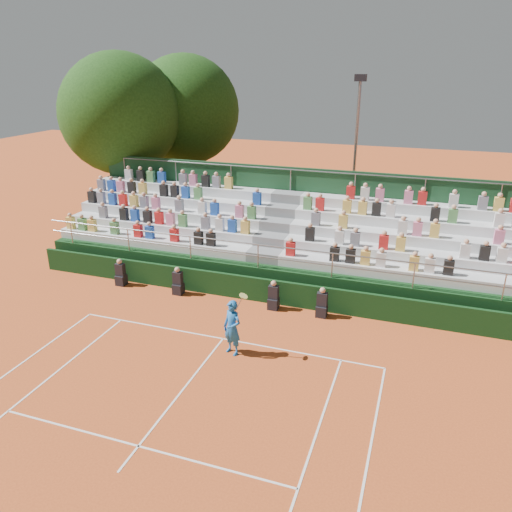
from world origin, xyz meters
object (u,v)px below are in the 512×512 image
(tennis_player, at_px, (232,328))
(tree_east, at_px, (186,110))
(floodlight_mast, at_px, (356,145))
(tree_west, at_px, (120,114))

(tennis_player, distance_m, tree_east, 18.41)
(tennis_player, relative_size, floodlight_mast, 0.26)
(tree_east, xyz_separation_m, floodlight_mast, (10.61, -1.44, -1.34))
(tree_west, relative_size, floodlight_mast, 1.14)
(floodlight_mast, bearing_deg, tree_east, 172.29)
(tree_west, relative_size, tree_east, 1.01)
(tennis_player, bearing_deg, floodlight_mast, 83.23)
(tree_west, bearing_deg, tennis_player, -45.72)
(tennis_player, relative_size, tree_east, 0.23)
(tennis_player, xyz_separation_m, floodlight_mast, (1.63, 13.75, 3.93))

